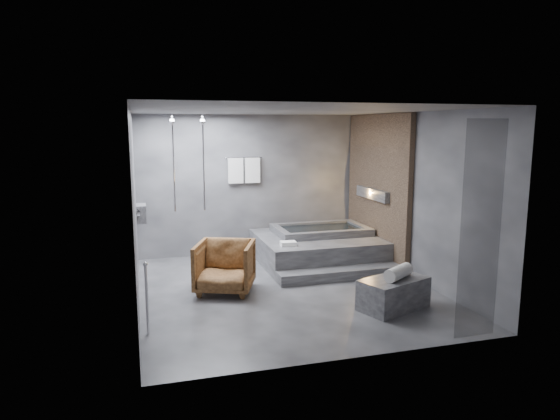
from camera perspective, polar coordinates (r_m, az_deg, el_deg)
name	(u,v)px	position (r m, az deg, el deg)	size (l,w,h in m)	color
room	(305,179)	(8.02, 2.92, 3.57)	(5.00, 5.04, 2.82)	#2E2E31
tub_deck	(317,249)	(9.61, 4.22, -4.43)	(2.20, 2.00, 0.50)	#333336
tub_step	(341,274)	(8.60, 6.93, -7.26)	(2.20, 0.36, 0.18)	#333336
concrete_bench	(393,294)	(7.34, 12.84, -9.31)	(0.98, 0.54, 0.44)	#333336
driftwood_chair	(225,267)	(7.87, -6.33, -6.46)	(0.86, 0.88, 0.80)	#3F230F
rolled_towel	(398,273)	(7.25, 13.38, -6.97)	(0.19, 0.19, 0.52)	white
deck_towel	(288,243)	(8.76, 0.95, -3.85)	(0.27, 0.20, 0.07)	white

